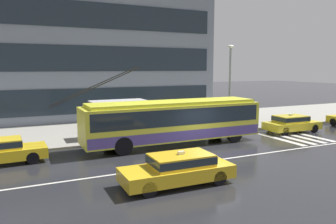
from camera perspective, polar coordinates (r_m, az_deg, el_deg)
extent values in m
plane|color=#25262A|center=(18.63, 7.56, -7.23)|extent=(160.00, 160.00, 0.00)
cube|color=gray|center=(26.91, -3.39, -2.38)|extent=(80.00, 10.00, 0.14)
cube|color=beige|center=(23.40, 18.92, -4.49)|extent=(0.44, 4.40, 0.01)
cube|color=beige|center=(24.02, 20.47, -4.25)|extent=(0.44, 4.40, 0.01)
cube|color=beige|center=(24.66, 21.94, -4.02)|extent=(0.44, 4.40, 0.01)
cube|color=beige|center=(25.32, 23.34, -3.80)|extent=(0.44, 4.40, 0.01)
cube|color=silver|center=(17.67, 9.67, -8.09)|extent=(72.00, 0.14, 0.01)
cube|color=yellow|center=(20.34, 0.96, -1.63)|extent=(11.34, 2.58, 2.13)
cube|color=yellow|center=(20.18, 0.97, 1.63)|extent=(10.66, 2.32, 0.20)
cube|color=#1E2833|center=(20.27, 0.96, -0.44)|extent=(10.88, 2.61, 0.98)
cube|color=#564792|center=(20.46, 0.96, -3.51)|extent=(11.22, 2.61, 0.60)
cube|color=#1E2833|center=(23.29, 13.44, 0.41)|extent=(0.13, 2.22, 1.06)
cube|color=black|center=(23.13, 13.19, 1.71)|extent=(0.17, 1.92, 0.28)
cylinder|color=black|center=(18.82, -12.70, 4.51)|extent=(5.04, 0.08, 2.15)
cylinder|color=black|center=(18.14, -12.21, 4.41)|extent=(5.04, 0.08, 2.15)
cylinder|color=black|center=(23.35, 8.25, -2.88)|extent=(1.04, 0.31, 1.04)
cylinder|color=black|center=(21.57, 11.51, -3.84)|extent=(1.04, 0.31, 1.04)
cylinder|color=black|center=(20.27, -9.72, -4.54)|extent=(1.04, 0.31, 1.04)
cylinder|color=black|center=(18.19, -7.81, -5.91)|extent=(1.04, 0.31, 1.04)
cube|color=yellow|center=(13.66, 1.57, -10.53)|extent=(4.68, 1.84, 0.55)
cube|color=yellow|center=(13.59, 2.30, -8.36)|extent=(2.54, 1.56, 0.48)
cube|color=#1E2833|center=(13.58, 2.30, -8.27)|extent=(2.58, 1.58, 0.31)
cube|color=silver|center=(13.50, 2.30, -7.10)|extent=(0.28, 0.16, 0.12)
cylinder|color=black|center=(12.47, -3.34, -13.33)|extent=(0.62, 0.21, 0.62)
cylinder|color=black|center=(13.87, -5.73, -11.15)|extent=(0.62, 0.21, 0.62)
cylinder|color=black|center=(13.80, 8.91, -11.30)|extent=(0.62, 0.21, 0.62)
cylinder|color=black|center=(15.07, 5.58, -9.59)|extent=(0.62, 0.21, 0.62)
cube|color=yellow|center=(18.46, -27.29, -6.55)|extent=(4.45, 1.91, 0.55)
cylinder|color=black|center=(19.30, -22.93, -6.31)|extent=(0.63, 0.22, 0.62)
cylinder|color=black|center=(17.81, -22.54, -7.44)|extent=(0.63, 0.22, 0.62)
cylinder|color=black|center=(30.48, 26.96, -1.56)|extent=(0.20, 0.62, 0.62)
cube|color=yellow|center=(26.15, 20.84, -2.20)|extent=(4.28, 1.96, 0.55)
cube|color=yellow|center=(25.96, 20.63, -1.11)|extent=(2.33, 1.63, 0.48)
cube|color=#1E2833|center=(25.95, 20.63, -1.06)|extent=(2.37, 1.65, 0.31)
cube|color=silver|center=(25.91, 20.66, -0.43)|extent=(0.29, 0.17, 0.12)
cylinder|color=black|center=(27.71, 21.76, -2.12)|extent=(0.63, 0.22, 0.62)
cylinder|color=black|center=(26.61, 24.18, -2.64)|extent=(0.63, 0.22, 0.62)
cylinder|color=black|center=(25.85, 17.36, -2.60)|extent=(0.63, 0.22, 0.62)
cylinder|color=black|center=(24.67, 19.76, -3.19)|extent=(0.63, 0.22, 0.62)
cylinder|color=gray|center=(22.44, -3.97, -1.15)|extent=(0.08, 0.08, 2.38)
cylinder|color=gray|center=(21.46, -12.58, -1.73)|extent=(0.08, 0.08, 2.38)
cylinder|color=gray|center=(23.64, -5.10, -0.71)|extent=(0.08, 0.08, 2.38)
cylinder|color=gray|center=(22.72, -13.29, -1.23)|extent=(0.08, 0.08, 2.38)
cube|color=#99ADB2|center=(23.11, -9.12, -0.85)|extent=(3.27, 0.04, 1.90)
cube|color=#B2B2B7|center=(22.35, -8.72, 1.92)|extent=(3.74, 1.60, 0.08)
cube|color=brown|center=(22.94, -8.85, -2.91)|extent=(2.41, 0.36, 0.08)
cylinder|color=#2A1C29|center=(23.84, -0.24, -2.51)|extent=(0.14, 0.14, 0.82)
cylinder|color=#2A1C29|center=(23.77, -0.59, -2.54)|extent=(0.14, 0.14, 0.82)
cylinder|color=#454C5A|center=(23.69, -0.42, -0.81)|extent=(0.37, 0.37, 0.62)
sphere|color=tan|center=(23.63, -0.42, 0.19)|extent=(0.22, 0.22, 0.22)
cone|color=#2E9554|center=(23.54, -0.68, 0.88)|extent=(1.34, 1.34, 0.29)
cylinder|color=#333333|center=(23.61, -0.68, -0.40)|extent=(0.02, 0.02, 0.77)
cylinder|color=#182545|center=(24.21, -2.91, -2.32)|extent=(0.14, 0.14, 0.85)
cylinder|color=#182545|center=(24.05, -2.98, -2.39)|extent=(0.14, 0.14, 0.85)
cylinder|color=#322322|center=(24.01, -2.95, -0.66)|extent=(0.50, 0.50, 0.60)
sphere|color=#D7A793|center=(23.96, -2.96, 0.30)|extent=(0.21, 0.21, 0.21)
cone|color=#2C429F|center=(24.04, -2.91, 1.00)|extent=(1.39, 1.39, 0.28)
cylinder|color=#333333|center=(24.11, -2.90, -0.20)|extent=(0.02, 0.02, 0.75)
cylinder|color=gray|center=(25.52, 10.71, 4.03)|extent=(0.16, 0.16, 6.12)
ellipsoid|color=silver|center=(25.52, 10.89, 11.16)|extent=(0.60, 0.32, 0.24)
cube|color=gray|center=(35.14, -17.90, 14.21)|extent=(27.17, 12.90, 17.95)
cube|color=#1E2833|center=(28.62, -15.67, 1.80)|extent=(25.54, 0.06, 2.15)
cube|color=#1E2833|center=(28.49, -15.93, 9.00)|extent=(25.54, 0.06, 2.15)
cube|color=#1E2833|center=(28.81, -16.21, 16.15)|extent=(25.54, 0.06, 2.15)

